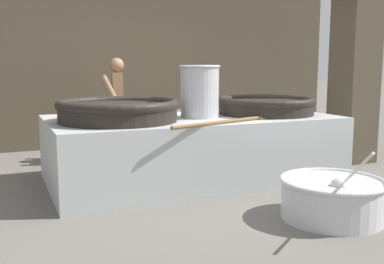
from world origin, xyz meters
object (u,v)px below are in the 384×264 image
(prep_bowl_vegetables, at_px, (332,197))
(cook, at_px, (117,106))
(giant_wok_far, at_px, (266,105))
(giant_wok_near, at_px, (118,110))
(stock_pot, at_px, (200,91))

(prep_bowl_vegetables, bearing_deg, cook, 109.25)
(giant_wok_far, bearing_deg, giant_wok_near, -179.73)
(giant_wok_far, height_order, stock_pot, stock_pot)
(giant_wok_far, bearing_deg, cook, 134.94)
(giant_wok_near, distance_m, prep_bowl_vegetables, 2.37)
(giant_wok_far, distance_m, cook, 2.15)
(stock_pot, relative_size, prep_bowl_vegetables, 0.52)
(giant_wok_far, distance_m, stock_pot, 0.94)
(prep_bowl_vegetables, bearing_deg, giant_wok_far, 77.21)
(stock_pot, distance_m, prep_bowl_vegetables, 1.98)
(giant_wok_far, height_order, prep_bowl_vegetables, giant_wok_far)
(giant_wok_near, bearing_deg, prep_bowl_vegetables, -48.64)
(giant_wok_far, distance_m, prep_bowl_vegetables, 1.88)
(cook, bearing_deg, stock_pot, 122.82)
(giant_wok_near, xyz_separation_m, prep_bowl_vegetables, (1.50, -1.70, -0.68))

